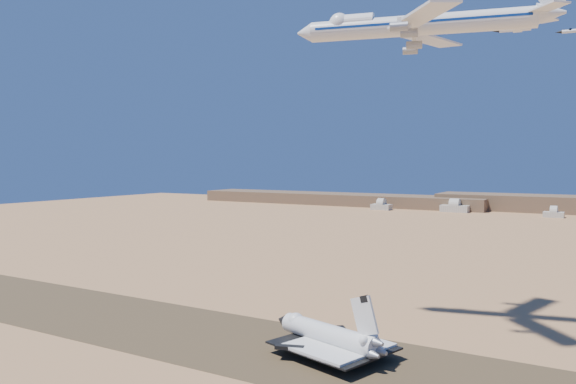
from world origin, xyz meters
The scene contains 9 objects.
ground centered at (0.00, 0.00, 0.00)m, with size 1200.00×1200.00×0.00m, color tan.
runway centered at (0.00, 0.00, 0.03)m, with size 600.00×50.00×0.06m, color #483C24.
hangars centered at (-64.00, 478.43, 4.83)m, with size 200.50×29.50×30.00m.
shuttle centered at (21.11, 3.47, 5.44)m, with size 41.48×32.63×20.25m.
carrier_747 centered at (33.45, 38.33, 100.21)m, with size 84.46×63.68×21.00m.
crew_a centered at (26.01, -4.24, 0.99)m, with size 0.68×0.45×1.87m, color #C0600B.
crew_b centered at (25.64, -1.13, 1.02)m, with size 0.93×0.54×1.91m, color #C0600B.
crew_c centered at (29.83, -5.17, 0.99)m, with size 1.09×0.56×1.85m, color #C0600B.
chase_jet_c centered at (58.41, 81.69, 104.60)m, with size 13.67×7.62×3.42m.
Camera 1 is at (92.01, -140.76, 56.43)m, focal length 35.00 mm.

